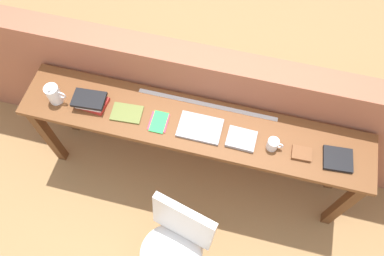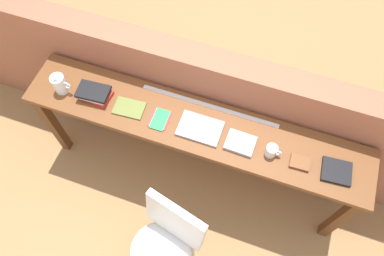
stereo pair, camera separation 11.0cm
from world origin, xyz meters
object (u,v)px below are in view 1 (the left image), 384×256
(book_open_centre, at_px, (200,128))
(book_repair_rightmost, at_px, (338,159))
(pamphlet_pile_colourful, at_px, (159,122))
(mug, at_px, (273,144))
(chair_white_moulded, at_px, (175,244))
(book_stack_leftmost, at_px, (91,101))
(leather_journal_brown, at_px, (302,153))
(magazine_cycling, at_px, (127,113))
(pitcher_white, at_px, (54,94))

(book_open_centre, relative_size, book_repair_rightmost, 1.56)
(pamphlet_pile_colourful, xyz_separation_m, mug, (0.79, -0.00, 0.04))
(mug, relative_size, book_repair_rightmost, 0.58)
(mug, bearing_deg, chair_white_moulded, -125.03)
(chair_white_moulded, xyz_separation_m, book_stack_leftmost, (-0.81, 0.73, 0.39))
(leather_journal_brown, bearing_deg, book_open_centre, 175.87)
(magazine_cycling, relative_size, book_repair_rightmost, 1.13)
(magazine_cycling, distance_m, book_open_centre, 0.53)
(mug, bearing_deg, book_stack_leftmost, 178.82)
(magazine_cycling, bearing_deg, mug, -4.75)
(pamphlet_pile_colourful, bearing_deg, book_open_centre, 3.55)
(pitcher_white, height_order, mug, pitcher_white)
(book_stack_leftmost, height_order, book_open_centre, book_stack_leftmost)
(pamphlet_pile_colourful, height_order, book_repair_rightmost, book_repair_rightmost)
(mug, bearing_deg, book_repair_rightmost, 1.80)
(chair_white_moulded, distance_m, pamphlet_pile_colourful, 0.85)
(pamphlet_pile_colourful, bearing_deg, book_stack_leftmost, 177.16)
(pamphlet_pile_colourful, distance_m, leather_journal_brown, 0.99)
(pamphlet_pile_colourful, bearing_deg, leather_journal_brown, -0.31)
(pamphlet_pile_colourful, bearing_deg, mug, -0.12)
(mug, xyz_separation_m, leather_journal_brown, (0.20, -0.00, -0.03))
(pitcher_white, height_order, book_stack_leftmost, pitcher_white)
(magazine_cycling, xyz_separation_m, book_open_centre, (0.53, 0.01, 0.00))
(chair_white_moulded, bearing_deg, book_stack_leftmost, 137.70)
(chair_white_moulded, relative_size, magazine_cycling, 4.14)
(pitcher_white, relative_size, book_stack_leftmost, 0.76)
(book_repair_rightmost, bearing_deg, pamphlet_pile_colourful, 176.08)
(pitcher_white, height_order, pamphlet_pile_colourful, pitcher_white)
(magazine_cycling, bearing_deg, pitcher_white, 177.52)
(chair_white_moulded, relative_size, pamphlet_pile_colourful, 5.13)
(chair_white_moulded, xyz_separation_m, pitcher_white, (-1.06, 0.70, 0.43))
(chair_white_moulded, bearing_deg, book_open_centre, 90.58)
(mug, relative_size, leather_journal_brown, 0.85)
(book_repair_rightmost, bearing_deg, book_open_centre, 175.15)
(leather_journal_brown, relative_size, book_repair_rightmost, 0.68)
(book_open_centre, bearing_deg, pamphlet_pile_colourful, -176.57)
(book_open_centre, relative_size, mug, 2.71)
(chair_white_moulded, xyz_separation_m, book_repair_rightmost, (0.93, 0.72, 0.37))
(book_stack_leftmost, height_order, magazine_cycling, book_stack_leftmost)
(pitcher_white, xyz_separation_m, leather_journal_brown, (1.75, 0.00, -0.07))
(mug, height_order, leather_journal_brown, mug)
(book_stack_leftmost, xyz_separation_m, magazine_cycling, (0.27, -0.02, -0.03))
(book_stack_leftmost, relative_size, pamphlet_pile_colourful, 1.39)
(chair_white_moulded, height_order, book_repair_rightmost, book_repair_rightmost)
(pamphlet_pile_colourful, height_order, mug, mug)
(book_repair_rightmost, bearing_deg, book_stack_leftmost, 175.08)
(magazine_cycling, distance_m, mug, 1.03)
(book_open_centre, distance_m, book_repair_rightmost, 0.94)
(pitcher_white, distance_m, magazine_cycling, 0.53)
(book_open_centre, bearing_deg, book_stack_leftmost, 179.36)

